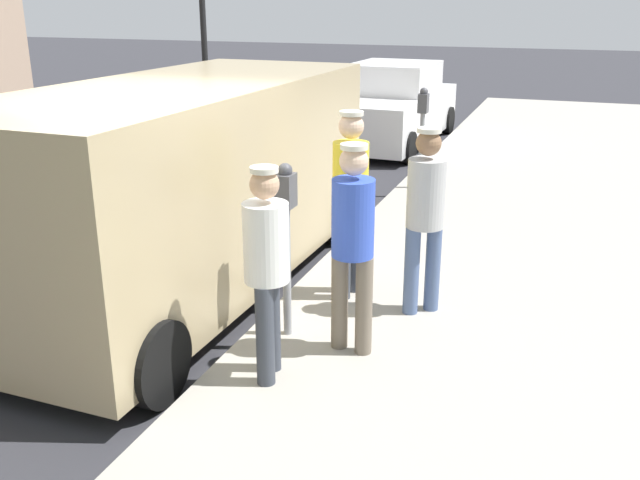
% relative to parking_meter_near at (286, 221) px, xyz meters
% --- Properties ---
extents(ground_plane, '(80.00, 80.00, 0.00)m').
position_rel_parking_meter_near_xyz_m(ground_plane, '(-1.35, 0.05, -1.18)').
color(ground_plane, '#2D2D33').
extents(sidewalk_slab, '(5.00, 32.00, 0.15)m').
position_rel_parking_meter_near_xyz_m(sidewalk_slab, '(2.15, 0.05, -1.11)').
color(sidewalk_slab, '#9E998E').
rests_on(sidewalk_slab, ground).
extents(parking_meter_near, '(0.14, 0.18, 1.52)m').
position_rel_parking_meter_near_xyz_m(parking_meter_near, '(0.00, 0.00, 0.00)').
color(parking_meter_near, gray).
rests_on(parking_meter_near, sidewalk_slab).
extents(parking_meter_far, '(0.14, 0.18, 1.52)m').
position_rel_parking_meter_near_xyz_m(parking_meter_far, '(0.00, 5.30, 0.00)').
color(parking_meter_far, gray).
rests_on(parking_meter_far, sidewalk_slab).
extents(pedestrian_in_gray, '(0.34, 0.34, 1.72)m').
position_rel_parking_meter_near_xyz_m(pedestrian_in_gray, '(0.99, 0.86, -0.04)').
color(pedestrian_in_gray, '#4C608C').
rests_on(pedestrian_in_gray, sidewalk_slab).
extents(pedestrian_in_yellow, '(0.34, 0.35, 1.81)m').
position_rel_parking_meter_near_xyz_m(pedestrian_in_yellow, '(0.24, 1.00, 0.01)').
color(pedestrian_in_yellow, '#383D47').
rests_on(pedestrian_in_yellow, sidewalk_slab).
extents(pedestrian_in_blue, '(0.36, 0.34, 1.74)m').
position_rel_parking_meter_near_xyz_m(pedestrian_in_blue, '(0.61, -0.09, -0.03)').
color(pedestrian_in_blue, '#726656').
rests_on(pedestrian_in_blue, sidewalk_slab).
extents(pedestrian_in_white, '(0.34, 0.36, 1.66)m').
position_rel_parking_meter_near_xyz_m(pedestrian_in_white, '(0.14, -0.72, -0.08)').
color(pedestrian_in_white, '#383D47').
rests_on(pedestrian_in_white, sidewalk_slab).
extents(parked_van, '(2.22, 5.24, 2.15)m').
position_rel_parking_meter_near_xyz_m(parked_van, '(-1.50, 0.91, -0.03)').
color(parked_van, tan).
rests_on(parked_van, ground).
extents(parked_sedan_ahead, '(2.09, 4.47, 1.65)m').
position_rel_parking_meter_near_xyz_m(parked_sedan_ahead, '(-1.51, 9.22, -0.43)').
color(parked_sedan_ahead, white).
rests_on(parked_sedan_ahead, ground).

